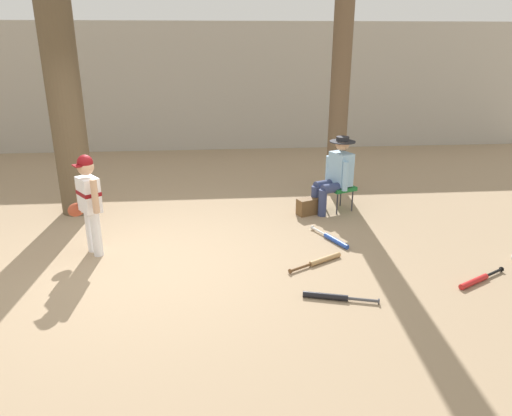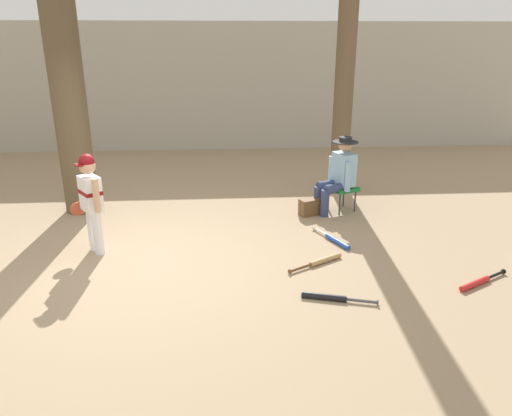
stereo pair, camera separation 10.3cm
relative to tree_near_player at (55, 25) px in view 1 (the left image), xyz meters
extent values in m
plane|color=#9E8466|center=(1.31, -2.12, -2.82)|extent=(60.00, 60.00, 0.00)
cube|color=#ADA89E|center=(1.31, 4.54, -1.30)|extent=(18.00, 0.36, 3.02)
cone|color=brown|center=(0.00, 0.00, -2.82)|extent=(0.83, 0.83, 0.31)
cylinder|color=brown|center=(4.41, 0.89, -0.27)|extent=(0.34, 0.34, 5.10)
cone|color=brown|center=(4.41, 0.89, -2.82)|extent=(0.47, 0.47, 0.20)
cylinder|color=white|center=(0.68, -1.73, -2.53)|extent=(0.12, 0.12, 0.58)
cylinder|color=white|center=(0.57, -1.58, -2.53)|extent=(0.12, 0.12, 0.58)
cube|color=white|center=(0.63, -1.66, -2.02)|extent=(0.34, 0.36, 0.44)
cube|color=maroon|center=(0.63, -1.66, -1.99)|extent=(0.35, 0.37, 0.05)
sphere|color=tan|center=(0.63, -1.66, -1.67)|extent=(0.20, 0.20, 0.20)
sphere|color=maroon|center=(0.63, -1.66, -1.61)|extent=(0.19, 0.19, 0.19)
cube|color=maroon|center=(0.55, -1.71, -1.63)|extent=(0.16, 0.17, 0.02)
cylinder|color=tan|center=(0.75, -1.86, -1.98)|extent=(0.11, 0.11, 0.42)
cylinder|color=tan|center=(0.47, -1.51, -2.10)|extent=(0.11, 0.11, 0.40)
ellipsoid|color=#AD472D|center=(0.41, -1.53, -2.26)|extent=(0.25, 0.23, 0.18)
cube|color=#196B2D|center=(4.18, -0.31, -2.44)|extent=(0.52, 0.52, 0.06)
cylinder|color=#333338|center=(4.10, -0.51, -2.63)|extent=(0.02, 0.02, 0.38)
cylinder|color=#333338|center=(3.99, -0.23, -2.63)|extent=(0.02, 0.02, 0.38)
cylinder|color=#333338|center=(4.38, -0.39, -2.63)|extent=(0.02, 0.02, 0.38)
cylinder|color=#333338|center=(4.26, -0.11, -2.63)|extent=(0.02, 0.02, 0.38)
cylinder|color=navy|center=(3.85, -0.56, -2.60)|extent=(0.13, 0.13, 0.43)
cylinder|color=navy|center=(3.78, -0.37, -2.60)|extent=(0.13, 0.13, 0.43)
cylinder|color=navy|center=(4.04, -0.48, -2.39)|extent=(0.43, 0.29, 0.15)
cylinder|color=navy|center=(3.96, -0.30, -2.39)|extent=(0.43, 0.29, 0.15)
cube|color=#8CB7D8|center=(4.18, -0.31, -2.13)|extent=(0.36, 0.43, 0.52)
cylinder|color=#8CB7D8|center=(4.19, -0.54, -2.19)|extent=(0.12, 0.12, 0.46)
cylinder|color=#8CB7D8|center=(4.02, -0.14, -2.19)|extent=(0.12, 0.12, 0.46)
sphere|color=tan|center=(4.18, -0.31, -1.73)|extent=(0.22, 0.22, 0.22)
cylinder|color=#232328|center=(4.18, -0.31, -1.69)|extent=(0.40, 0.40, 0.02)
cylinder|color=#232328|center=(4.18, -0.31, -1.66)|extent=(0.20, 0.20, 0.09)
cube|color=brown|center=(3.64, -0.47, -2.69)|extent=(0.38, 0.29, 0.26)
cylinder|color=#2347AD|center=(3.81, -1.63, -2.78)|extent=(0.25, 0.46, 0.07)
cylinder|color=silver|center=(3.65, -1.26, -2.78)|extent=(0.16, 0.30, 0.03)
cylinder|color=silver|center=(3.59, -1.12, -2.78)|extent=(0.06, 0.04, 0.06)
cylinder|color=tan|center=(3.54, -2.17, -2.78)|extent=(0.45, 0.30, 0.07)
cylinder|color=brown|center=(3.19, -2.37, -2.78)|extent=(0.30, 0.19, 0.03)
cylinder|color=brown|center=(3.05, -2.45, -2.78)|extent=(0.04, 0.06, 0.06)
cylinder|color=red|center=(5.08, -2.89, -2.78)|extent=(0.45, 0.28, 0.07)
cylinder|color=black|center=(5.43, -2.70, -2.78)|extent=(0.29, 0.18, 0.03)
cylinder|color=black|center=(5.57, -2.63, -2.78)|extent=(0.04, 0.06, 0.06)
cylinder|color=black|center=(3.33, -3.06, -2.78)|extent=(0.48, 0.20, 0.07)
cylinder|color=#4C4C51|center=(3.71, -3.17, -2.78)|extent=(0.31, 0.12, 0.03)
cylinder|color=#4C4C51|center=(3.87, -3.21, -2.78)|extent=(0.03, 0.06, 0.06)
camera|label=1|loc=(2.20, -7.42, -0.20)|focal=33.26mm
camera|label=2|loc=(2.30, -7.43, -0.20)|focal=33.26mm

